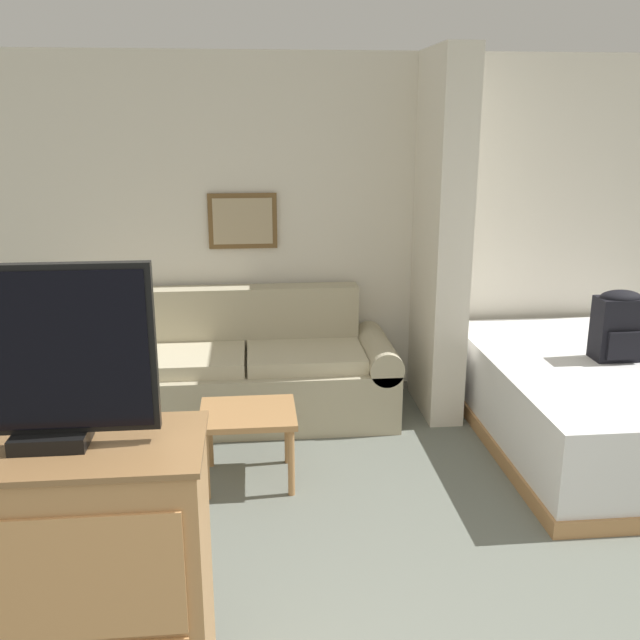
# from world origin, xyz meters

# --- Properties ---
(wall_back) EXTENTS (6.79, 0.16, 2.60)m
(wall_back) POSITION_xyz_m (-0.00, 3.98, 1.29)
(wall_back) COLOR silver
(wall_back) RESTS_ON ground_plane
(wall_partition_pillar) EXTENTS (0.24, 0.78, 2.60)m
(wall_partition_pillar) POSITION_xyz_m (0.93, 3.53, 1.30)
(wall_partition_pillar) COLOR silver
(wall_partition_pillar) RESTS_ON ground_plane
(couch) EXTENTS (2.16, 0.84, 0.91)m
(couch) POSITION_xyz_m (-0.49, 3.50, 0.33)
(couch) COLOR #B7AD8E
(couch) RESTS_ON ground_plane
(coffee_table) EXTENTS (0.57, 0.49, 0.45)m
(coffee_table) POSITION_xyz_m (-0.47, 2.51, 0.39)
(coffee_table) COLOR #B27F4C
(coffee_table) RESTS_ON ground_plane
(side_table) EXTENTS (0.40, 0.40, 0.53)m
(side_table) POSITION_xyz_m (-1.70, 3.47, 0.43)
(side_table) COLOR #B27F4C
(side_table) RESTS_ON ground_plane
(table_lamp) EXTENTS (0.37, 0.37, 0.41)m
(table_lamp) POSITION_xyz_m (-1.70, 3.47, 0.82)
(table_lamp) COLOR tan
(table_lamp) RESTS_ON side_table
(tv_dresser) EXTENTS (0.98, 0.48, 1.11)m
(tv_dresser) POSITION_xyz_m (-1.09, 0.74, 0.56)
(tv_dresser) COLOR #B27F4C
(tv_dresser) RESTS_ON ground_plane
(tv) EXTENTS (0.71, 0.16, 0.60)m
(tv) POSITION_xyz_m (-1.09, 0.74, 1.41)
(tv) COLOR black
(tv) RESTS_ON tv_dresser
(bed) EXTENTS (1.77, 2.17, 0.59)m
(bed) POSITION_xyz_m (1.99, 2.80, 0.30)
(bed) COLOR #B27F4C
(bed) RESTS_ON ground_plane
(backpack) EXTENTS (0.29, 0.22, 0.47)m
(backpack) POSITION_xyz_m (1.96, 2.83, 0.83)
(backpack) COLOR black
(backpack) RESTS_ON bed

